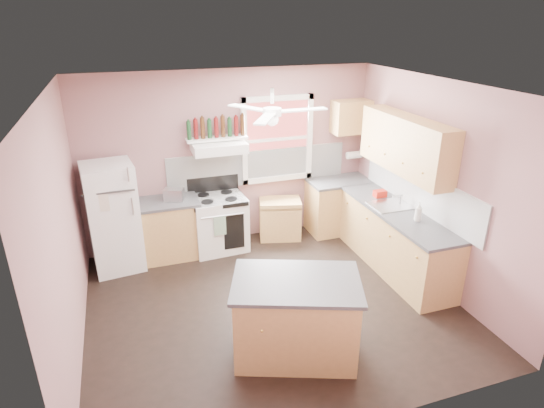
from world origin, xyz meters
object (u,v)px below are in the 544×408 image
object	(u,v)px
refrigerator	(113,218)
island	(296,319)
toaster	(174,195)
stove	(219,223)
cart	(280,219)

from	to	relation	value
refrigerator	island	distance (m)	3.09
toaster	stove	size ratio (longest dim) A/B	0.33
cart	stove	bearing A→B (deg)	-161.85
refrigerator	stove	world-z (taller)	refrigerator
toaster	island	world-z (taller)	toaster
toaster	stove	bearing A→B (deg)	21.59
cart	island	bearing A→B (deg)	-91.36
stove	cart	bearing A→B (deg)	-0.19
cart	island	size ratio (longest dim) A/B	0.53
refrigerator	cart	xyz separation A→B (m)	(2.53, 0.15, -0.45)
stove	island	distance (m)	2.62
toaster	island	xyz separation A→B (m)	(0.89, -2.60, -0.56)
refrigerator	stove	size ratio (longest dim) A/B	1.82
stove	island	xyz separation A→B (m)	(0.26, -2.61, 0.00)
refrigerator	island	size ratio (longest dim) A/B	1.26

